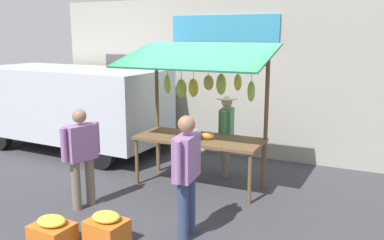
{
  "coord_description": "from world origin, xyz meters",
  "views": [
    {
      "loc": [
        -2.78,
        6.27,
        2.65
      ],
      "look_at": [
        0.0,
        0.3,
        1.25
      ],
      "focal_mm": 38.24,
      "sensor_mm": 36.0,
      "label": 1
    }
  ],
  "objects": [
    {
      "name": "street_backdrop",
      "position": [
        0.05,
        -2.2,
        1.7
      ],
      "size": [
        9.0,
        0.3,
        3.4
      ],
      "color": "#9E998E",
      "rests_on": "ground"
    },
    {
      "name": "ground_plane",
      "position": [
        0.0,
        0.0,
        0.0
      ],
      "size": [
        40.0,
        40.0,
        0.0
      ],
      "primitive_type": "plane",
      "color": "#38383D"
    },
    {
      "name": "shopper_with_shopping_bag",
      "position": [
        -0.61,
        1.77,
        0.95
      ],
      "size": [
        0.27,
        0.7,
        1.64
      ],
      "rotation": [
        0.0,
        0.0,
        -1.48
      ],
      "color": "navy",
      "rests_on": "ground"
    },
    {
      "name": "shopper_in_striped_shirt",
      "position": [
        1.25,
        1.58,
        0.88
      ],
      "size": [
        0.34,
        0.65,
        1.55
      ],
      "rotation": [
        0.0,
        0.0,
        -1.85
      ],
      "color": "#726656",
      "rests_on": "ground"
    },
    {
      "name": "produce_crate_side",
      "position": [
        0.24,
        2.36,
        0.2
      ],
      "size": [
        0.53,
        0.45,
        0.43
      ],
      "color": "#D1661E",
      "rests_on": "ground"
    },
    {
      "name": "produce_crate_near",
      "position": [
        0.9,
        2.63,
        0.16
      ],
      "size": [
        0.54,
        0.44,
        0.36
      ],
      "color": "#D1661E",
      "rests_on": "ground"
    },
    {
      "name": "parked_van",
      "position": [
        3.76,
        -0.94,
        1.12
      ],
      "size": [
        4.48,
        2.05,
        1.88
      ],
      "rotation": [
        0.0,
        0.0,
        -0.05
      ],
      "color": "silver",
      "rests_on": "ground"
    },
    {
      "name": "market_stall",
      "position": [
        0.01,
        -0.05,
        1.55
      ],
      "size": [
        2.5,
        1.46,
        2.5
      ],
      "color": "brown",
      "rests_on": "ground"
    },
    {
      "name": "vendor_with_sunhat",
      "position": [
        -0.22,
        -0.75,
        0.88
      ],
      "size": [
        0.39,
        0.65,
        1.52
      ],
      "rotation": [
        0.0,
        0.0,
        1.75
      ],
      "color": "#726656",
      "rests_on": "ground"
    }
  ]
}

